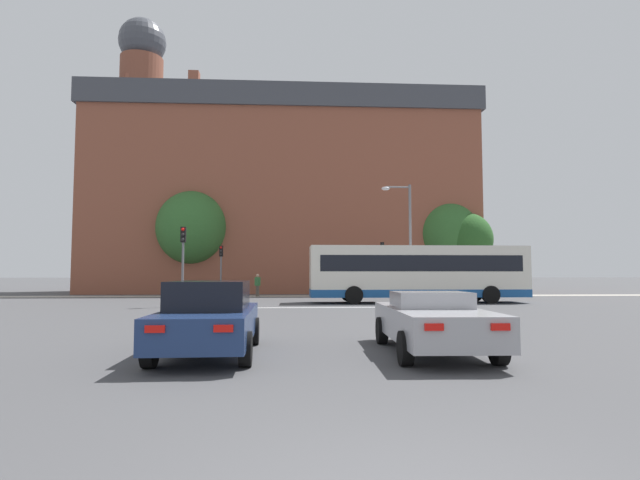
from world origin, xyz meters
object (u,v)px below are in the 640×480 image
at_px(street_lamp_junction, 405,230).
at_px(pedestrian_waiting, 258,283).
at_px(car_saloon_left, 210,318).
at_px(car_roadster_right, 432,321).
at_px(traffic_light_near_left, 183,253).
at_px(bus_crossing_lead, 417,272).
at_px(traffic_light_far_left, 221,262).
at_px(traffic_light_far_right, 382,260).

relative_size(street_lamp_junction, pedestrian_waiting, 4.31).
distance_m(car_saloon_left, car_roadster_right, 4.69).
bearing_deg(traffic_light_near_left, car_saloon_left, -75.86).
relative_size(bus_crossing_lead, street_lamp_junction, 1.75).
height_order(car_roadster_right, pedestrian_waiting, pedestrian_waiting).
bearing_deg(traffic_light_far_left, traffic_light_far_right, 1.03).
distance_m(car_saloon_left, bus_crossing_lead, 20.12).
xyz_separation_m(car_saloon_left, traffic_light_far_right, (8.55, 26.56, 1.96)).
height_order(car_saloon_left, pedestrian_waiting, pedestrian_waiting).
height_order(street_lamp_junction, pedestrian_waiting, street_lamp_junction).
relative_size(traffic_light_far_right, pedestrian_waiting, 2.45).
xyz_separation_m(traffic_light_far_right, traffic_light_far_left, (-11.99, -0.22, -0.19)).
bearing_deg(street_lamp_junction, traffic_light_far_right, 90.67).
xyz_separation_m(traffic_light_near_left, street_lamp_junction, (12.44, 4.16, 1.58)).
height_order(traffic_light_near_left, street_lamp_junction, street_lamp_junction).
relative_size(car_roadster_right, pedestrian_waiting, 2.83).
bearing_deg(street_lamp_junction, pedestrian_waiting, 142.78).
xyz_separation_m(traffic_light_far_right, street_lamp_junction, (0.09, -7.29, 1.59)).
relative_size(traffic_light_far_right, traffic_light_far_left, 1.08).
distance_m(traffic_light_near_left, pedestrian_waiting, 11.84).
distance_m(traffic_light_near_left, street_lamp_junction, 13.21).
bearing_deg(bus_crossing_lead, car_roadster_right, -13.41).
distance_m(car_roadster_right, street_lamp_junction, 20.05).
bearing_deg(traffic_light_far_right, traffic_light_near_left, -137.16).
bearing_deg(car_saloon_left, bus_crossing_lead, 62.35).
xyz_separation_m(car_saloon_left, bus_crossing_lead, (8.99, 17.98, 0.98)).
relative_size(car_saloon_left, traffic_light_near_left, 1.14).
relative_size(traffic_light_far_right, street_lamp_junction, 0.57).
distance_m(bus_crossing_lead, traffic_light_far_right, 8.65).
xyz_separation_m(car_saloon_left, pedestrian_waiting, (-0.77, 26.41, 0.19)).
relative_size(traffic_light_near_left, traffic_light_far_right, 1.01).
xyz_separation_m(car_roadster_right, pedestrian_waiting, (-5.46, 26.46, 0.29)).
bearing_deg(street_lamp_junction, car_saloon_left, -114.13).
relative_size(car_saloon_left, car_roadster_right, 0.99).
bearing_deg(traffic_light_far_left, pedestrian_waiting, 1.36).
distance_m(traffic_light_far_right, traffic_light_far_left, 11.99).
height_order(car_saloon_left, traffic_light_near_left, traffic_light_near_left).
height_order(bus_crossing_lead, pedestrian_waiting, bus_crossing_lead).
distance_m(car_roadster_right, traffic_light_far_left, 27.68).
xyz_separation_m(car_roadster_right, traffic_light_near_left, (-8.50, 15.16, 2.06)).
bearing_deg(bus_crossing_lead, car_saloon_left, -26.57).
bearing_deg(traffic_light_far_right, traffic_light_far_left, -178.97).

